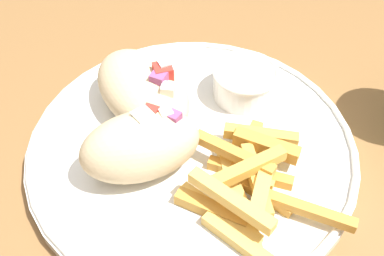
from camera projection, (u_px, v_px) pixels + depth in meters
table at (188, 181)px, 0.51m from camera, size 1.32×1.32×0.75m
plate at (192, 145)px, 0.44m from camera, size 0.32×0.32×0.02m
pita_sandwich_near at (141, 146)px, 0.39m from camera, size 0.12×0.11×0.06m
pita_sandwich_far at (143, 89)px, 0.45m from camera, size 0.15×0.14×0.06m
fries_pile at (247, 183)px, 0.39m from camera, size 0.15×0.17×0.03m
sauce_ramekin at (245, 81)px, 0.47m from camera, size 0.07×0.07×0.03m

